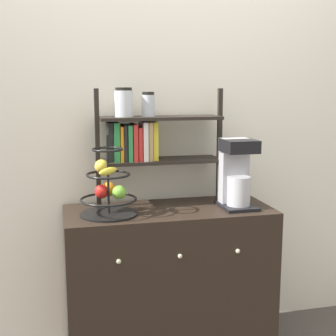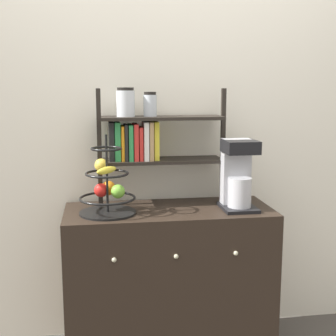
% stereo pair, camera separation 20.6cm
% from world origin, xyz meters
% --- Properties ---
extents(wall_back, '(7.00, 0.05, 2.60)m').
position_xyz_m(wall_back, '(0.00, 0.51, 1.30)').
color(wall_back, silver).
rests_on(wall_back, ground_plane).
extents(sideboard, '(1.11, 0.48, 0.82)m').
position_xyz_m(sideboard, '(0.00, 0.23, 0.41)').
color(sideboard, black).
rests_on(sideboard, ground_plane).
extents(coffee_maker, '(0.18, 0.23, 0.37)m').
position_xyz_m(coffee_maker, '(0.37, 0.20, 1.00)').
color(coffee_maker, black).
rests_on(coffee_maker, sideboard).
extents(fruit_stand, '(0.29, 0.29, 0.41)m').
position_xyz_m(fruit_stand, '(-0.33, 0.20, 0.95)').
color(fruit_stand, black).
rests_on(fruit_stand, sideboard).
extents(shelf_hutch, '(0.71, 0.20, 0.64)m').
position_xyz_m(shelf_hutch, '(-0.11, 0.36, 1.20)').
color(shelf_hutch, black).
rests_on(shelf_hutch, sideboard).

